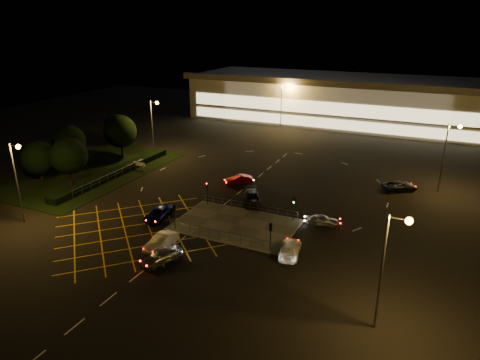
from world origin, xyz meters
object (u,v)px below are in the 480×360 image
at_px(car_near_silver, 161,255).
at_px(car_right_silver, 322,220).
at_px(signal_sw, 174,211).
at_px(signal_ne, 294,203).
at_px(car_far_dkgrey, 252,198).
at_px(car_circ_red, 239,180).
at_px(car_east_grey, 400,186).
at_px(car_approach_white, 290,249).
at_px(car_queue_white, 161,242).
at_px(car_left_blue, 158,214).
at_px(signal_nw, 207,188).
at_px(signal_se, 271,231).

height_order(car_near_silver, car_right_silver, car_near_silver).
distance_m(car_near_silver, car_right_silver, 19.90).
bearing_deg(signal_sw, signal_ne, -146.35).
xyz_separation_m(car_far_dkgrey, car_right_silver, (10.32, -2.53, -0.12)).
bearing_deg(car_circ_red, signal_ne, 13.46).
bearing_deg(car_east_grey, signal_ne, 111.12).
bearing_deg(car_approach_white, car_queue_white, 8.25).
distance_m(car_left_blue, car_circ_red, 15.77).
relative_size(signal_sw, car_left_blue, 0.65).
distance_m(signal_ne, car_queue_white, 16.58).
bearing_deg(car_circ_red, signal_nw, -42.42).
xyz_separation_m(car_queue_white, car_left_blue, (-4.50, 5.90, -0.07)).
height_order(car_right_silver, car_east_grey, car_east_grey).
relative_size(signal_sw, car_far_dkgrey, 0.59).
relative_size(signal_nw, car_right_silver, 0.83).
bearing_deg(car_east_grey, signal_nw, 90.35).
bearing_deg(signal_sw, car_east_grey, -133.42).
distance_m(signal_ne, car_circ_red, 14.56).
distance_m(car_circ_red, car_approach_white, 21.60).
relative_size(signal_sw, car_right_silver, 0.83).
xyz_separation_m(signal_nw, car_approach_white, (14.20, -7.90, -1.65)).
bearing_deg(car_queue_white, car_left_blue, 132.12).
relative_size(car_right_silver, car_east_grey, 0.76).
bearing_deg(car_left_blue, signal_se, -15.70).
relative_size(signal_se, car_circ_red, 0.74).
relative_size(car_near_silver, car_circ_red, 1.04).
bearing_deg(signal_nw, car_queue_white, -85.37).
bearing_deg(car_queue_white, signal_nw, 99.42).
relative_size(signal_nw, car_near_silver, 0.71).
bearing_deg(car_far_dkgrey, signal_sw, -143.57).
xyz_separation_m(car_left_blue, car_east_grey, (26.41, 22.63, 0.02)).
height_order(car_far_dkgrey, car_approach_white, car_far_dkgrey).
distance_m(car_circ_red, car_east_grey, 23.56).
bearing_deg(car_circ_red, car_right_silver, 21.92).
bearing_deg(car_far_dkgrey, signal_nw, -178.21).
relative_size(signal_nw, car_queue_white, 0.70).
bearing_deg(signal_nw, car_approach_white, -29.09).
xyz_separation_m(signal_se, car_near_silver, (-9.29, -6.78, -1.61)).
distance_m(signal_nw, car_queue_white, 12.45).
height_order(car_right_silver, car_approach_white, car_approach_white).
height_order(signal_ne, car_circ_red, signal_ne).
xyz_separation_m(signal_ne, car_right_silver, (3.50, 0.48, -1.72)).
xyz_separation_m(signal_sw, car_east_grey, (22.91, 24.21, -1.68)).
bearing_deg(car_queue_white, car_approach_white, 23.22).
xyz_separation_m(car_right_silver, car_east_grey, (7.41, 15.74, 0.05)).
relative_size(signal_nw, car_east_grey, 0.63).
bearing_deg(car_left_blue, car_approach_white, -14.70).
distance_m(car_near_silver, car_east_grey, 37.00).
height_order(car_circ_red, car_east_grey, car_circ_red).
bearing_deg(signal_sw, car_right_silver, -151.35).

